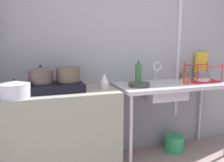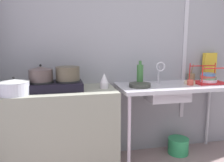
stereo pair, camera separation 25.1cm
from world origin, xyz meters
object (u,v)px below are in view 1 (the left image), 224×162
Objects in this scene: small_bowl_on_drainboard at (185,81)px; utensil_jar at (185,76)px; cereal_box at (201,65)px; stove at (55,87)px; faucet at (157,68)px; bottle_by_sink at (138,74)px; cup_by_rack at (186,81)px; bucket_on_floor at (174,143)px; dish_rack at (202,77)px; pot_on_left_burner at (41,75)px; frying_pan at (139,84)px; pot_on_right_burner at (68,74)px; pot_beside_stove at (15,89)px; sink_basin at (164,92)px; percolator at (104,81)px.

small_bowl_on_drainboard is 0.60× the size of utensil_jar.
stove is at bearing -179.99° from cereal_box.
bottle_by_sink is at bearing -170.31° from faucet.
bucket_on_floor is at bearing 102.53° from cup_by_rack.
cereal_box reaches higher than dish_rack.
bucket_on_floor is (-0.48, -0.16, -0.97)m from cereal_box.
bottle_by_sink is 0.77m from utensil_jar.
pot_on_left_burner reaches higher than cup_by_rack.
frying_pan is at bearing -172.22° from cereal_box.
dish_rack is at bearing -11.31° from bucket_on_floor.
pot_on_right_burner is 1.83m from cereal_box.
faucet is 1.09× the size of frying_pan.
pot_beside_stove reaches higher than small_bowl_on_drainboard.
utensil_jar is (0.78, 0.26, 0.03)m from frying_pan.
cereal_box reaches higher than frying_pan.
bucket_on_floor is at bearing -145.83° from utensil_jar.
faucet is 0.37m from cup_by_rack.
sink_basin is at bearing -172.20° from small_bowl_on_drainboard.
cup_by_rack is 0.07m from small_bowl_on_drainboard.
pot_beside_stove reaches higher than sink_basin.
pot_on_right_burner is 0.81m from bottle_by_sink.
pot_on_left_burner is at bearing -179.53° from dish_rack.
percolator is at bearing -178.64° from dish_rack.
cereal_box is at bearing 14.85° from frying_pan.
stove is 2.29× the size of pot_on_right_burner.
pot_beside_stove is 3.85× the size of cup_by_rack.
percolator is at bearing -176.96° from cereal_box.
pot_on_right_burner is 0.71× the size of cereal_box.
faucet is 2.09× the size of small_bowl_on_drainboard.
pot_on_right_burner is at bearing -0.00° from stove.
bottle_by_sink reaches higher than cup_by_rack.
utensil_jar reaches higher than small_bowl_on_drainboard.
percolator is 0.62× the size of faucet.
frying_pan is 0.94× the size of bucket_on_floor.
pot_beside_stove reaches higher than percolator.
pot_on_left_burner is (-0.13, 0.00, 0.13)m from stove.
pot_on_left_burner is 0.29m from pot_beside_stove.
sink_basin is 1.64× the size of bottle_by_sink.
dish_rack reaches higher than pot_beside_stove.
frying_pan is at bearing 177.46° from cup_by_rack.
pot_on_left_burner reaches higher than bucket_on_floor.
small_bowl_on_drainboard is (0.33, -0.11, -0.16)m from faucet.
frying_pan is at bearing -2.18° from stove.
pot_on_right_burner is at bearing 177.95° from sink_basin.
cereal_box is at bearing 7.07° from stove.
frying_pan reaches higher than small_bowl_on_drainboard.
pot_on_left_burner is at bearing -172.93° from utensil_jar.
pot_on_left_burner is 1.84m from utensil_jar.
bucket_on_floor is (-0.06, 0.08, -0.82)m from small_bowl_on_drainboard.
cup_by_rack is at bearing 2.35° from pot_beside_stove.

